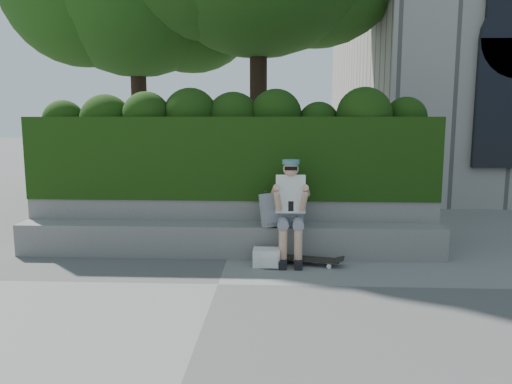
# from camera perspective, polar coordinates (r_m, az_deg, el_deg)

# --- Properties ---
(ground) EXTENTS (80.00, 80.00, 0.00)m
(ground) POSITION_cam_1_polar(r_m,az_deg,el_deg) (5.98, -4.37, -10.47)
(ground) COLOR slate
(ground) RESTS_ON ground
(bench_ledge) EXTENTS (6.00, 0.45, 0.45)m
(bench_ledge) POSITION_cam_1_polar(r_m,az_deg,el_deg) (7.10, -3.14, -5.46)
(bench_ledge) COLOR gray
(bench_ledge) RESTS_ON ground
(planter_wall) EXTENTS (6.00, 0.50, 0.75)m
(planter_wall) POSITION_cam_1_polar(r_m,az_deg,el_deg) (7.53, -2.78, -3.48)
(planter_wall) COLOR gray
(planter_wall) RESTS_ON ground
(hedge) EXTENTS (6.00, 1.00, 1.20)m
(hedge) POSITION_cam_1_polar(r_m,az_deg,el_deg) (7.61, -2.67, 4.08)
(hedge) COLOR black
(hedge) RESTS_ON planter_wall
(person) EXTENTS (0.40, 0.76, 1.38)m
(person) POSITION_cam_1_polar(r_m,az_deg,el_deg) (6.78, 3.96, -1.59)
(person) COLOR gray
(person) RESTS_ON ground
(skateboard) EXTENTS (0.88, 0.40, 0.09)m
(skateboard) POSITION_cam_1_polar(r_m,az_deg,el_deg) (6.73, 5.89, -7.64)
(skateboard) COLOR black
(skateboard) RESTS_ON ground
(backpack_plaid) EXTENTS (0.35, 0.30, 0.46)m
(backpack_plaid) POSITION_cam_1_polar(r_m,az_deg,el_deg) (6.87, 1.94, -2.05)
(backpack_plaid) COLOR #ACADB1
(backpack_plaid) RESTS_ON bench_ledge
(backpack_ground) EXTENTS (0.36, 0.26, 0.23)m
(backpack_ground) POSITION_cam_1_polar(r_m,az_deg,el_deg) (6.63, 1.23, -7.48)
(backpack_ground) COLOR silver
(backpack_ground) RESTS_ON ground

